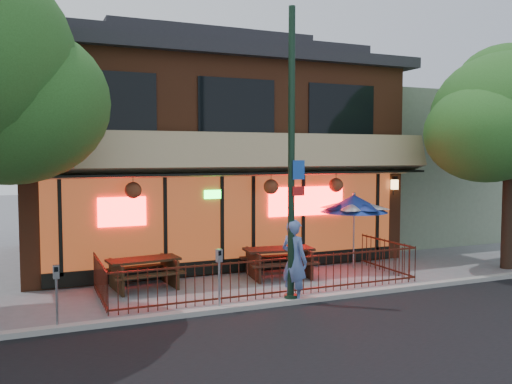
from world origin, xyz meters
TOP-DOWN VIEW (x-y plane):
  - ground at (0.00, 0.00)m, footprint 80.00×80.00m
  - curb at (0.00, -0.50)m, footprint 80.00×0.25m
  - restaurant_building at (0.00, 7.11)m, footprint 12.96×9.49m
  - neighbor_building at (9.00, 7.70)m, footprint 6.00×7.00m
  - patio_fence at (0.00, 0.50)m, footprint 8.44×2.62m
  - street_light at (0.00, -0.40)m, footprint 0.43×0.32m
  - street_tree_right at (8.04, 0.59)m, footprint 4.80×4.80m
  - picnic_table_left at (-2.97, 2.40)m, footprint 2.01×1.62m
  - picnic_table_right at (0.91, 2.20)m, footprint 2.15×1.74m
  - patio_umbrella at (3.60, 2.40)m, footprint 2.09×2.09m
  - pedestrian at (0.11, -0.35)m, footprint 0.74×0.87m
  - parking_meter_near at (-1.81, -0.40)m, footprint 0.15×0.14m
  - parking_meter_far at (-5.28, -0.40)m, footprint 0.12×0.11m

SIDE VIEW (x-z plane):
  - ground at x=0.00m, z-range 0.00..0.00m
  - curb at x=0.00m, z-range 0.00..0.12m
  - picnic_table_left at x=-2.97m, z-range 0.13..0.93m
  - picnic_table_right at x=0.91m, z-range 0.13..0.98m
  - patio_fence at x=0.00m, z-range 0.13..1.13m
  - parking_meter_far at x=-5.28m, z-range 0.24..1.58m
  - parking_meter_near at x=-1.81m, z-range 0.25..1.68m
  - pedestrian at x=0.11m, z-range 0.00..2.01m
  - patio_umbrella at x=3.60m, z-range 0.84..3.23m
  - neighbor_building at x=9.00m, z-range 0.00..6.00m
  - street_light at x=0.00m, z-range -0.35..6.65m
  - restaurant_building at x=0.00m, z-range 0.10..8.15m
  - street_tree_right at x=8.04m, z-range 1.45..8.47m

